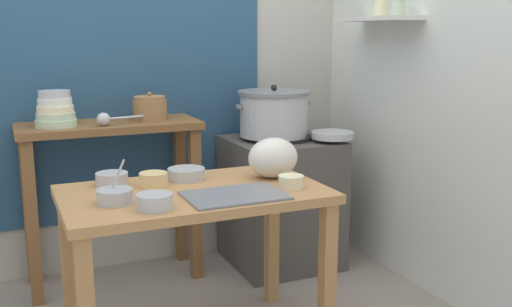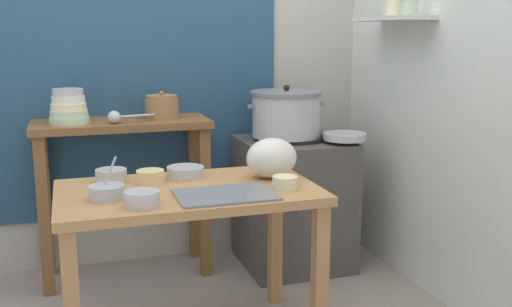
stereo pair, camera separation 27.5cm
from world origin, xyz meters
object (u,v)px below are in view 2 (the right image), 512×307
object	(u,v)px
plastic_bag	(272,158)
prep_bowl_1	(111,175)
prep_table	(188,213)
ladle	(116,117)
back_shelf_table	(123,160)
stove_block	(293,202)
bowl_stack_enamel	(69,108)
clay_pot	(162,107)
prep_bowl_2	(107,192)
prep_bowl_0	(185,172)
prep_bowl_4	(142,198)
prep_bowl_5	(285,182)
prep_bowl_3	(150,177)
wide_pan	(345,136)
steamer_pot	(286,114)
serving_tray	(225,195)

from	to	relation	value
plastic_bag	prep_bowl_1	size ratio (longest dim) A/B	1.70
prep_table	ladle	distance (m)	0.86
back_shelf_table	prep_bowl_1	xyz separation A→B (m)	(-0.11, -0.66, 0.07)
prep_table	prep_bowl_1	size ratio (longest dim) A/B	7.92
stove_block	bowl_stack_enamel	xyz separation A→B (m)	(-1.24, 0.10, 0.60)
back_shelf_table	clay_pot	bearing A→B (deg)	0.00
prep_bowl_2	prep_bowl_0	bearing A→B (deg)	35.27
prep_bowl_4	prep_bowl_5	distance (m)	0.62
prep_bowl_3	prep_bowl_5	world-z (taller)	prep_bowl_3
wide_pan	steamer_pot	bearing A→B (deg)	143.33
back_shelf_table	prep_bowl_2	size ratio (longest dim) A/B	5.58
clay_pot	plastic_bag	xyz separation A→B (m)	(0.37, -0.81, -0.15)
prep_bowl_0	serving_tray	bearing A→B (deg)	-75.35
back_shelf_table	prep_bowl_3	distance (m)	0.76
prep_table	prep_bowl_1	distance (m)	0.40
ladle	prep_bowl_1	distance (m)	0.59
wide_pan	prep_table	bearing A→B (deg)	-151.18
prep_bowl_3	prep_bowl_5	xyz separation A→B (m)	(0.53, -0.26, -0.00)
prep_table	prep_bowl_3	bearing A→B (deg)	139.81
stove_block	clay_pot	xyz separation A→B (m)	(-0.74, 0.13, 0.58)
prep_table	bowl_stack_enamel	distance (m)	1.03
steamer_pot	clay_pot	bearing A→B (deg)	171.13
plastic_bag	prep_bowl_3	distance (m)	0.55
prep_bowl_1	prep_bowl_3	size ratio (longest dim) A/B	1.14
wide_pan	stove_block	bearing A→B (deg)	141.84
serving_tray	stove_block	bearing A→B (deg)	54.27
prep_table	prep_bowl_1	world-z (taller)	prep_bowl_1
prep_table	ladle	size ratio (longest dim) A/B	4.25
plastic_bag	prep_bowl_5	bearing A→B (deg)	-92.86
clay_pot	prep_bowl_1	distance (m)	0.78
bowl_stack_enamel	wide_pan	bearing A→B (deg)	-10.85
wide_pan	prep_bowl_2	distance (m)	1.50
wide_pan	prep_bowl_3	bearing A→B (deg)	-159.25
prep_table	back_shelf_table	world-z (taller)	back_shelf_table
serving_tray	ladle	bearing A→B (deg)	110.43
wide_pan	prep_bowl_3	xyz separation A→B (m)	(-1.16, -0.44, -0.05)
prep_bowl_3	prep_bowl_5	bearing A→B (deg)	-25.93
prep_bowl_0	prep_bowl_1	world-z (taller)	prep_bowl_1
bowl_stack_enamel	prep_bowl_0	size ratio (longest dim) A/B	1.23
wide_pan	prep_bowl_2	xyz separation A→B (m)	(-1.36, -0.63, -0.05)
prep_bowl_2	prep_bowl_3	xyz separation A→B (m)	(0.20, 0.19, 0.00)
ladle	prep_bowl_3	distance (m)	0.68
wide_pan	prep_bowl_1	distance (m)	1.36
prep_bowl_4	prep_bowl_0	bearing A→B (deg)	58.41
stove_block	bowl_stack_enamel	world-z (taller)	bowl_stack_enamel
prep_table	plastic_bag	xyz separation A→B (m)	(0.40, 0.06, 0.20)
ladle	prep_bowl_2	bearing A→B (deg)	-97.79
plastic_bag	ladle	bearing A→B (deg)	131.86
serving_tray	wide_pan	size ratio (longest dim) A/B	1.64
wide_pan	bowl_stack_enamel	bearing A→B (deg)	169.15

